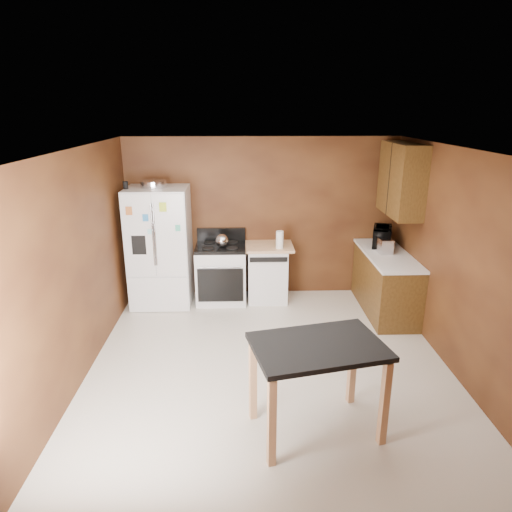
{
  "coord_description": "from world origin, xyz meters",
  "views": [
    {
      "loc": [
        -0.3,
        -4.76,
        2.91
      ],
      "look_at": [
        -0.13,
        0.85,
        1.08
      ],
      "focal_mm": 32.0,
      "sensor_mm": 36.0,
      "label": 1
    }
  ],
  "objects_px": {
    "pen_cup": "(126,185)",
    "microwave": "(382,237)",
    "refrigerator": "(160,247)",
    "roasting_pan": "(154,184)",
    "paper_towel": "(280,240)",
    "gas_range": "(221,272)",
    "kettle": "(222,241)",
    "island": "(318,359)",
    "green_canister": "(280,240)",
    "dishwasher": "(267,272)",
    "toaster": "(384,245)"
  },
  "relations": [
    {
      "from": "paper_towel",
      "to": "pen_cup",
      "type": "bearing_deg",
      "value": -179.56
    },
    {
      "from": "pen_cup",
      "to": "refrigerator",
      "type": "bearing_deg",
      "value": 11.79
    },
    {
      "from": "refrigerator",
      "to": "microwave",
      "type": "bearing_deg",
      "value": -0.47
    },
    {
      "from": "gas_range",
      "to": "toaster",
      "type": "bearing_deg",
      "value": -9.8
    },
    {
      "from": "green_canister",
      "to": "refrigerator",
      "type": "relative_size",
      "value": 0.07
    },
    {
      "from": "green_canister",
      "to": "dishwasher",
      "type": "relative_size",
      "value": 0.13
    },
    {
      "from": "pen_cup",
      "to": "toaster",
      "type": "xyz_separation_m",
      "value": [
        3.71,
        -0.27,
        -0.85
      ]
    },
    {
      "from": "roasting_pan",
      "to": "paper_towel",
      "type": "height_order",
      "value": "roasting_pan"
    },
    {
      "from": "kettle",
      "to": "gas_range",
      "type": "bearing_deg",
      "value": 109.36
    },
    {
      "from": "pen_cup",
      "to": "toaster",
      "type": "bearing_deg",
      "value": -4.11
    },
    {
      "from": "kettle",
      "to": "microwave",
      "type": "xyz_separation_m",
      "value": [
        2.42,
        -0.01,
        0.03
      ]
    },
    {
      "from": "roasting_pan",
      "to": "dishwasher",
      "type": "bearing_deg",
      "value": 1.21
    },
    {
      "from": "pen_cup",
      "to": "microwave",
      "type": "distance_m",
      "value": 3.86
    },
    {
      "from": "microwave",
      "to": "toaster",
      "type": "bearing_deg",
      "value": -172.32
    },
    {
      "from": "refrigerator",
      "to": "dishwasher",
      "type": "relative_size",
      "value": 2.02
    },
    {
      "from": "kettle",
      "to": "island",
      "type": "height_order",
      "value": "kettle"
    },
    {
      "from": "paper_towel",
      "to": "refrigerator",
      "type": "bearing_deg",
      "value": 177.81
    },
    {
      "from": "refrigerator",
      "to": "gas_range",
      "type": "relative_size",
      "value": 1.64
    },
    {
      "from": "green_canister",
      "to": "toaster",
      "type": "distance_m",
      "value": 1.57
    },
    {
      "from": "roasting_pan",
      "to": "toaster",
      "type": "height_order",
      "value": "roasting_pan"
    },
    {
      "from": "pen_cup",
      "to": "microwave",
      "type": "relative_size",
      "value": 0.22
    },
    {
      "from": "refrigerator",
      "to": "paper_towel",
      "type": "bearing_deg",
      "value": -2.19
    },
    {
      "from": "kettle",
      "to": "microwave",
      "type": "distance_m",
      "value": 2.42
    },
    {
      "from": "island",
      "to": "kettle",
      "type": "bearing_deg",
      "value": 107.88
    },
    {
      "from": "island",
      "to": "pen_cup",
      "type": "bearing_deg",
      "value": 128.22
    },
    {
      "from": "toaster",
      "to": "refrigerator",
      "type": "xyz_separation_m",
      "value": [
        -3.3,
        0.35,
        -0.11
      ]
    },
    {
      "from": "dishwasher",
      "to": "paper_towel",
      "type": "bearing_deg",
      "value": -41.39
    },
    {
      "from": "green_canister",
      "to": "gas_range",
      "type": "xyz_separation_m",
      "value": [
        -0.91,
        -0.1,
        -0.49
      ]
    },
    {
      "from": "paper_towel",
      "to": "refrigerator",
      "type": "distance_m",
      "value": 1.81
    },
    {
      "from": "toaster",
      "to": "refrigerator",
      "type": "bearing_deg",
      "value": 170.59
    },
    {
      "from": "paper_towel",
      "to": "dishwasher",
      "type": "bearing_deg",
      "value": 138.61
    },
    {
      "from": "dishwasher",
      "to": "refrigerator",
      "type": "bearing_deg",
      "value": -177.02
    },
    {
      "from": "pen_cup",
      "to": "kettle",
      "type": "relative_size",
      "value": 0.55
    },
    {
      "from": "roasting_pan",
      "to": "refrigerator",
      "type": "bearing_deg",
      "value": -51.26
    },
    {
      "from": "island",
      "to": "gas_range",
      "type": "bearing_deg",
      "value": 107.92
    },
    {
      "from": "paper_towel",
      "to": "toaster",
      "type": "xyz_separation_m",
      "value": [
        1.5,
        -0.28,
        -0.02
      ]
    },
    {
      "from": "kettle",
      "to": "refrigerator",
      "type": "bearing_deg",
      "value": 179.08
    },
    {
      "from": "gas_range",
      "to": "kettle",
      "type": "bearing_deg",
      "value": -70.64
    },
    {
      "from": "pen_cup",
      "to": "gas_range",
      "type": "relative_size",
      "value": 0.1
    },
    {
      "from": "kettle",
      "to": "pen_cup",
      "type": "bearing_deg",
      "value": -176.98
    },
    {
      "from": "gas_range",
      "to": "island",
      "type": "height_order",
      "value": "gas_range"
    },
    {
      "from": "gas_range",
      "to": "island",
      "type": "bearing_deg",
      "value": -72.08
    },
    {
      "from": "pen_cup",
      "to": "dishwasher",
      "type": "relative_size",
      "value": 0.12
    },
    {
      "from": "microwave",
      "to": "refrigerator",
      "type": "relative_size",
      "value": 0.27
    },
    {
      "from": "refrigerator",
      "to": "island",
      "type": "height_order",
      "value": "refrigerator"
    },
    {
      "from": "pen_cup",
      "to": "roasting_pan",
      "type": "bearing_deg",
      "value": 20.04
    },
    {
      "from": "kettle",
      "to": "refrigerator",
      "type": "xyz_separation_m",
      "value": [
        -0.94,
        0.01,
        -0.1
      ]
    },
    {
      "from": "toaster",
      "to": "gas_range",
      "type": "height_order",
      "value": "toaster"
    },
    {
      "from": "green_canister",
      "to": "microwave",
      "type": "xyz_separation_m",
      "value": [
        1.54,
        -0.19,
        0.08
      ]
    },
    {
      "from": "pen_cup",
      "to": "green_canister",
      "type": "xyz_separation_m",
      "value": [
        2.24,
        0.25,
        -0.9
      ]
    }
  ]
}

